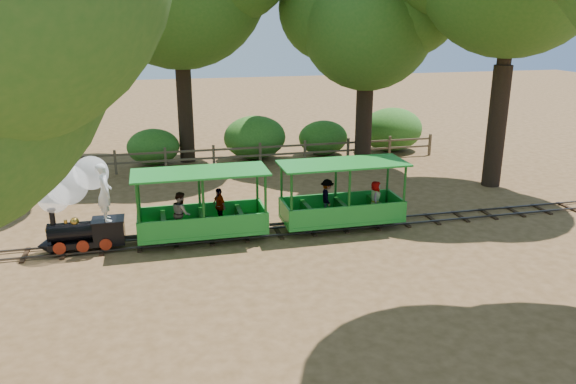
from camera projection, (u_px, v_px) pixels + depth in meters
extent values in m
plane|color=#946640|center=(278.00, 233.00, 16.67)|extent=(90.00, 90.00, 0.00)
cube|color=#3F3D3A|center=(281.00, 235.00, 16.37)|extent=(22.00, 0.05, 0.05)
cube|color=#3F3D3A|center=(276.00, 228.00, 16.92)|extent=(22.00, 0.05, 0.05)
cube|color=#382314|center=(278.00, 233.00, 16.66)|extent=(0.12, 1.00, 0.05)
cube|color=#382314|center=(103.00, 248.00, 15.54)|extent=(0.12, 1.00, 0.05)
cube|color=#382314|center=(432.00, 219.00, 17.79)|extent=(0.12, 1.00, 0.05)
cube|color=black|center=(88.00, 242.00, 15.38)|extent=(2.00, 0.64, 0.16)
cylinder|color=black|center=(74.00, 231.00, 15.21)|extent=(1.27, 0.51, 0.51)
cylinder|color=black|center=(52.00, 217.00, 14.96)|extent=(0.15, 0.15, 0.40)
sphere|color=#B5852B|center=(75.00, 222.00, 15.14)|extent=(0.24, 0.24, 0.24)
cylinder|color=#B5852B|center=(66.00, 222.00, 15.08)|extent=(0.09, 0.09, 0.09)
cube|color=black|center=(109.00, 228.00, 15.41)|extent=(0.82, 0.64, 0.50)
cube|color=black|center=(108.00, 219.00, 15.33)|extent=(0.86, 0.69, 0.04)
cone|color=black|center=(45.00, 246.00, 15.14)|extent=(0.41, 0.58, 0.58)
cylinder|color=#B5852B|center=(47.00, 230.00, 15.03)|extent=(0.09, 0.13, 0.13)
cylinder|color=#99210D|center=(60.00, 248.00, 14.92)|extent=(0.33, 0.05, 0.33)
cylinder|color=#99210D|center=(63.00, 239.00, 15.53)|extent=(0.33, 0.05, 0.33)
cylinder|color=#99210D|center=(83.00, 246.00, 15.06)|extent=(0.33, 0.05, 0.33)
cylinder|color=#99210D|center=(85.00, 238.00, 15.66)|extent=(0.33, 0.05, 0.33)
cylinder|color=#99210D|center=(106.00, 244.00, 15.19)|extent=(0.33, 0.05, 0.33)
cylinder|color=#99210D|center=(107.00, 236.00, 15.80)|extent=(0.33, 0.05, 0.33)
sphere|color=white|center=(54.00, 198.00, 14.87)|extent=(0.82, 0.82, 0.82)
sphere|color=white|center=(67.00, 185.00, 14.91)|extent=(1.09, 1.09, 1.09)
sphere|color=white|center=(91.00, 173.00, 15.01)|extent=(0.91, 0.91, 0.91)
imported|color=white|center=(104.00, 192.00, 14.98)|extent=(0.51, 0.65, 1.59)
cube|color=#1E8D2B|center=(203.00, 229.00, 16.07)|extent=(3.61, 1.38, 0.11)
cube|color=#135417|center=(203.00, 234.00, 16.11)|extent=(3.25, 0.53, 0.15)
cube|color=#1E8D2B|center=(205.00, 227.00, 15.37)|extent=(3.61, 0.06, 0.53)
cube|color=#1E8D2B|center=(200.00, 212.00, 16.57)|extent=(3.61, 0.06, 0.53)
cube|color=#1E8D2B|center=(200.00, 172.00, 15.56)|extent=(3.77, 1.54, 0.05)
cylinder|color=#135417|center=(138.00, 213.00, 14.85)|extent=(0.07, 0.07, 1.70)
cylinder|color=#135417|center=(139.00, 199.00, 16.01)|extent=(0.07, 0.07, 1.70)
cylinder|color=#135417|center=(266.00, 204.00, 15.62)|extent=(0.07, 0.07, 1.70)
cylinder|color=#135417|center=(257.00, 191.00, 16.78)|extent=(0.07, 0.07, 1.70)
cube|color=#135417|center=(164.00, 224.00, 15.75)|extent=(0.13, 1.17, 0.42)
cube|color=#135417|center=(202.00, 221.00, 15.99)|extent=(0.13, 1.17, 0.42)
cube|color=#135417|center=(240.00, 218.00, 16.23)|extent=(0.13, 1.17, 0.42)
cylinder|color=black|center=(162.00, 240.00, 15.50)|extent=(0.30, 0.06, 0.30)
cylinder|color=black|center=(162.00, 231.00, 16.17)|extent=(0.30, 0.06, 0.30)
cylinder|color=black|center=(245.00, 233.00, 16.02)|extent=(0.30, 0.06, 0.30)
cylinder|color=black|center=(241.00, 224.00, 16.69)|extent=(0.30, 0.06, 0.30)
imported|color=gray|center=(181.00, 213.00, 15.45)|extent=(0.56, 0.66, 1.21)
imported|color=gray|center=(219.00, 206.00, 16.22)|extent=(0.49, 0.69, 1.08)
cube|color=#1E8D2B|center=(341.00, 218.00, 17.01)|extent=(3.61, 1.38, 0.11)
cube|color=#135417|center=(341.00, 222.00, 17.05)|extent=(3.25, 0.53, 0.15)
cube|color=#1E8D2B|center=(349.00, 215.00, 16.32)|extent=(3.61, 0.06, 0.53)
cube|color=#1E8D2B|center=(335.00, 201.00, 17.52)|extent=(3.61, 0.06, 0.53)
cube|color=#1E8D2B|center=(343.00, 163.00, 16.50)|extent=(3.77, 1.54, 0.05)
cylinder|color=#135417|center=(291.00, 202.00, 15.79)|extent=(0.07, 0.07, 1.70)
cylinder|color=#135417|center=(281.00, 189.00, 16.95)|extent=(0.07, 0.07, 1.70)
cylinder|color=#135417|center=(404.00, 193.00, 16.56)|extent=(0.07, 0.07, 1.70)
cylinder|color=#135417|center=(387.00, 181.00, 17.73)|extent=(0.07, 0.07, 1.70)
cube|color=#135417|center=(307.00, 212.00, 16.69)|extent=(0.13, 1.17, 0.42)
cube|color=#135417|center=(342.00, 209.00, 16.93)|extent=(0.13, 1.17, 0.42)
cube|color=#135417|center=(375.00, 207.00, 17.18)|extent=(0.13, 1.17, 0.42)
cylinder|color=black|center=(308.00, 228.00, 16.44)|extent=(0.30, 0.06, 0.30)
cylinder|color=black|center=(302.00, 219.00, 17.11)|extent=(0.30, 0.06, 0.30)
cylinder|color=black|center=(381.00, 221.00, 16.96)|extent=(0.30, 0.06, 0.30)
cylinder|color=black|center=(372.00, 213.00, 17.63)|extent=(0.30, 0.06, 0.30)
imported|color=gray|center=(327.00, 197.00, 17.06)|extent=(0.51, 0.76, 1.08)
imported|color=gray|center=(375.00, 198.00, 16.95)|extent=(0.52, 0.61, 1.06)
cylinder|color=#2D2116|center=(5.00, 141.00, 19.73)|extent=(0.70, 0.70, 3.94)
cylinder|color=#2D2116|center=(185.00, 114.00, 24.40)|extent=(0.66, 0.66, 4.19)
cylinder|color=#2D2116|center=(181.00, 36.00, 23.42)|extent=(0.50, 0.50, 2.40)
cylinder|color=#2D2116|center=(364.00, 126.00, 24.38)|extent=(0.72, 0.72, 3.25)
cylinder|color=#2D2116|center=(366.00, 66.00, 23.62)|extent=(0.54, 0.54, 1.86)
sphere|color=#2A5A1C|center=(368.00, 22.00, 23.09)|extent=(5.60, 5.60, 5.60)
sphere|color=#2A5A1C|center=(409.00, 4.00, 22.42)|extent=(4.20, 4.20, 4.20)
sphere|color=#2A5A1C|center=(332.00, 8.00, 23.55)|extent=(4.48, 4.48, 4.48)
cylinder|color=#2D2116|center=(497.00, 127.00, 20.81)|extent=(0.68, 0.68, 4.50)
cylinder|color=#2D2116|center=(508.00, 28.00, 19.75)|extent=(0.51, 0.51, 2.57)
cube|color=brown|center=(9.00, 168.00, 21.91)|extent=(0.10, 0.10, 1.00)
cube|color=brown|center=(63.00, 165.00, 22.36)|extent=(0.10, 0.10, 1.00)
cube|color=brown|center=(115.00, 162.00, 22.81)|extent=(0.10, 0.10, 1.00)
cube|color=brown|center=(166.00, 159.00, 23.26)|extent=(0.10, 0.10, 1.00)
cube|color=brown|center=(214.00, 157.00, 23.71)|extent=(0.10, 0.10, 1.00)
cube|color=brown|center=(260.00, 154.00, 24.17)|extent=(0.10, 0.10, 1.00)
cube|color=brown|center=(305.00, 152.00, 24.62)|extent=(0.10, 0.10, 1.00)
cube|color=brown|center=(348.00, 149.00, 25.07)|extent=(0.10, 0.10, 1.00)
cube|color=brown|center=(390.00, 147.00, 25.52)|extent=(0.10, 0.10, 1.00)
cube|color=brown|center=(430.00, 145.00, 25.97)|extent=(0.10, 0.10, 1.00)
cube|color=brown|center=(237.00, 149.00, 23.85)|extent=(18.00, 0.06, 0.08)
cube|color=brown|center=(237.00, 157.00, 23.95)|extent=(18.00, 0.06, 0.08)
ellipsoid|color=#2D6B1E|center=(153.00, 147.00, 24.28)|extent=(2.25, 1.73, 1.56)
ellipsoid|color=#2D6B1E|center=(255.00, 137.00, 25.23)|extent=(2.81, 2.16, 1.95)
ellipsoid|color=#2D6B1E|center=(323.00, 138.00, 26.01)|extent=(2.31, 1.77, 1.60)
ellipsoid|color=#2D6B1E|center=(392.00, 129.00, 26.71)|extent=(2.97, 2.29, 2.06)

